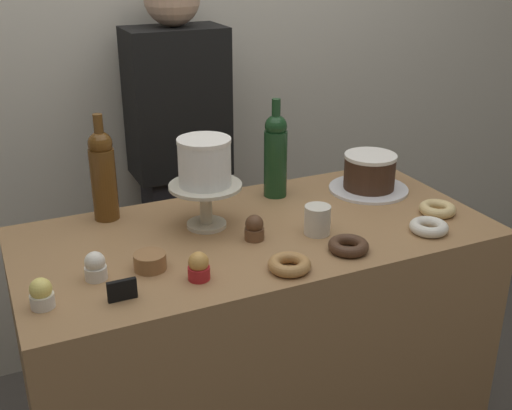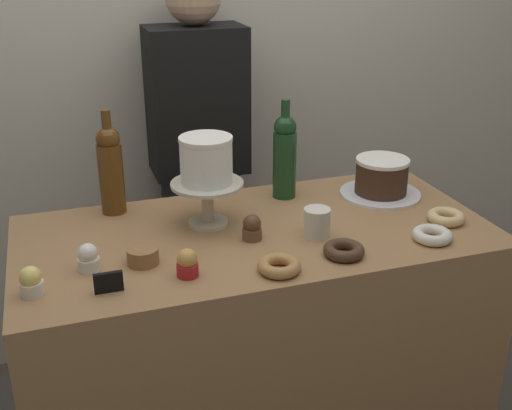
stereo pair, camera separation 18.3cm
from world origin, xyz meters
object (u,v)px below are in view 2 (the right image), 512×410
cake_stand_pedestal (207,196)px  cookie_stack (143,256)px  wine_bottle_amber (111,168)px  chocolate_round_cake (382,176)px  donut_chocolate (344,250)px  cupcake_chocolate (252,228)px  white_layer_cake (206,160)px  price_sign_chalkboard (108,282)px  cupcake_caramel (187,263)px  cupcake_vanilla (88,258)px  donut_maple (279,266)px  donut_glazed (446,217)px  wine_bottle_green (285,155)px  cupcake_lemon (31,282)px  barista_figure (200,172)px  coffee_cup_ceramic (317,223)px  donut_sugar (432,235)px

cake_stand_pedestal → cookie_stack: 0.30m
wine_bottle_amber → cookie_stack: wine_bottle_amber is taller
chocolate_round_cake → donut_chocolate: (-0.30, -0.36, -0.05)m
chocolate_round_cake → cupcake_chocolate: bearing=-160.2°
white_layer_cake → price_sign_chalkboard: (-0.33, -0.31, -0.18)m
cupcake_chocolate → cupcake_caramel: 0.27m
cupcake_vanilla → donut_maple: 0.49m
donut_glazed → wine_bottle_green: bearing=138.3°
cake_stand_pedestal → white_layer_cake: size_ratio=1.38×
cupcake_vanilla → donut_chocolate: bearing=-11.5°
donut_chocolate → price_sign_chalkboard: bearing=179.4°
cupcake_lemon → price_sign_chalkboard: bearing=-14.5°
donut_glazed → barista_figure: size_ratio=0.07×
cupcake_caramel → cookie_stack: cupcake_caramel is taller
cupcake_chocolate → price_sign_chalkboard: size_ratio=1.06×
coffee_cup_ceramic → wine_bottle_green: bearing=86.4°
chocolate_round_cake → cookie_stack: chocolate_round_cake is taller
chocolate_round_cake → cupcake_lemon: chocolate_round_cake is taller
cupcake_chocolate → donut_sugar: size_ratio=0.66×
coffee_cup_ceramic → donut_maple: bearing=-137.0°
cupcake_lemon → cupcake_caramel: size_ratio=1.00×
donut_glazed → cookie_stack: size_ratio=1.33×
chocolate_round_cake → cupcake_vanilla: (-0.96, -0.22, -0.03)m
cupcake_vanilla → donut_glazed: cupcake_vanilla is taller
cookie_stack → barista_figure: (0.35, 0.81, -0.09)m
chocolate_round_cake → donut_glazed: (0.08, -0.25, -0.05)m
cake_stand_pedestal → cupcake_vanilla: bearing=-153.6°
wine_bottle_amber → wine_bottle_green: bearing=-4.9°
donut_maple → coffee_cup_ceramic: bearing=43.0°
chocolate_round_cake → wine_bottle_green: (-0.31, 0.09, 0.08)m
cupcake_caramel → donut_maple: size_ratio=0.66×
cake_stand_pedestal → coffee_cup_ceramic: bearing=-33.2°
cupcake_caramel → donut_sugar: bearing=-1.5°
barista_figure → cupcake_vanilla: bearing=-121.3°
white_layer_cake → wine_bottle_amber: size_ratio=0.47×
cupcake_lemon → donut_sugar: size_ratio=0.66×
cookie_stack → barista_figure: barista_figure is taller
wine_bottle_amber → barista_figure: 0.61m
white_layer_cake → wine_bottle_amber: bearing=144.4°
cake_stand_pedestal → barista_figure: barista_figure is taller
coffee_cup_ceramic → cookie_stack: bearing=-179.1°
donut_sugar → cupcake_vanilla: bearing=172.3°
donut_maple → cupcake_caramel: bearing=166.9°
donut_sugar → white_layer_cake: bearing=151.9°
cupcake_vanilla → donut_sugar: size_ratio=0.66×
cupcake_vanilla → cupcake_lemon: bearing=-150.0°
cupcake_chocolate → price_sign_chalkboard: 0.45m
cookie_stack → chocolate_round_cake: bearing=15.6°
donut_glazed → cupcake_lemon: bearing=-177.6°
cupcake_caramel → wine_bottle_green: bearing=45.2°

